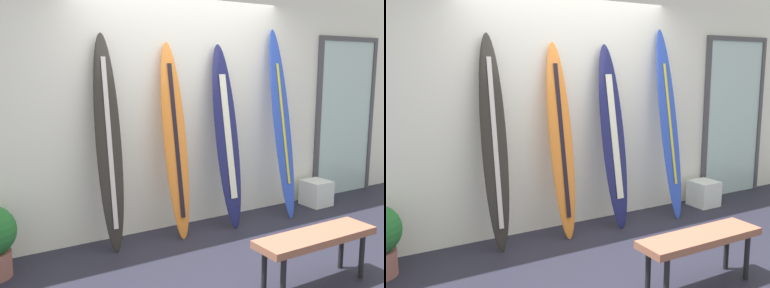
% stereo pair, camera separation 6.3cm
% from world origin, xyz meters
% --- Properties ---
extents(ground, '(8.00, 8.00, 0.04)m').
position_xyz_m(ground, '(0.00, 0.00, -0.02)').
color(ground, '#21212E').
extents(wall_back, '(7.20, 0.20, 2.80)m').
position_xyz_m(wall_back, '(0.00, 1.30, 1.40)').
color(wall_back, white).
rests_on(wall_back, ground).
extents(surfboard_charcoal, '(0.27, 0.38, 2.10)m').
position_xyz_m(surfboard_charcoal, '(-0.96, 0.97, 1.03)').
color(surfboard_charcoal, '#2A2823').
rests_on(surfboard_charcoal, ground).
extents(surfboard_sunset, '(0.27, 0.44, 2.04)m').
position_xyz_m(surfboard_sunset, '(-0.24, 0.96, 1.00)').
color(surfboard_sunset, orange).
rests_on(surfboard_sunset, ground).
extents(surfboard_navy, '(0.31, 0.45, 2.03)m').
position_xyz_m(surfboard_navy, '(0.40, 0.94, 1.00)').
color(surfboard_navy, navy).
rests_on(surfboard_navy, ground).
extents(surfboard_cobalt, '(0.27, 0.52, 2.22)m').
position_xyz_m(surfboard_cobalt, '(1.18, 0.92, 1.09)').
color(surfboard_cobalt, blue).
rests_on(surfboard_cobalt, ground).
extents(display_block_left, '(0.32, 0.32, 0.32)m').
position_xyz_m(display_block_left, '(1.83, 0.93, 0.16)').
color(display_block_left, silver).
rests_on(display_block_left, ground).
extents(glass_door, '(1.12, 0.06, 2.18)m').
position_xyz_m(glass_door, '(2.59, 1.18, 1.12)').
color(glass_door, silver).
rests_on(glass_door, ground).
extents(bench, '(1.10, 0.31, 0.45)m').
position_xyz_m(bench, '(0.19, -0.61, 0.39)').
color(bench, '#955C44').
rests_on(bench, ground).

